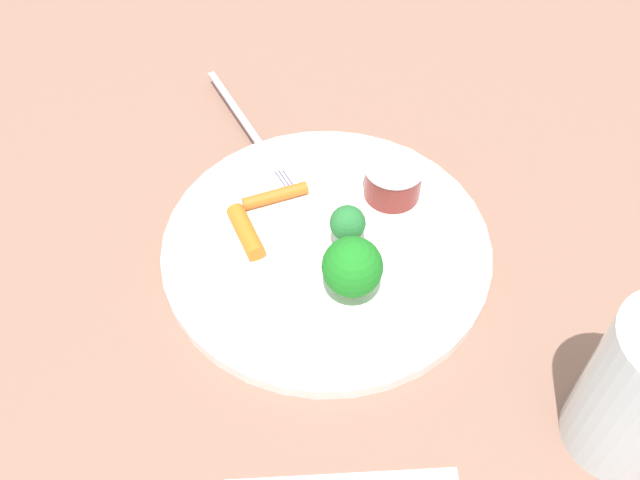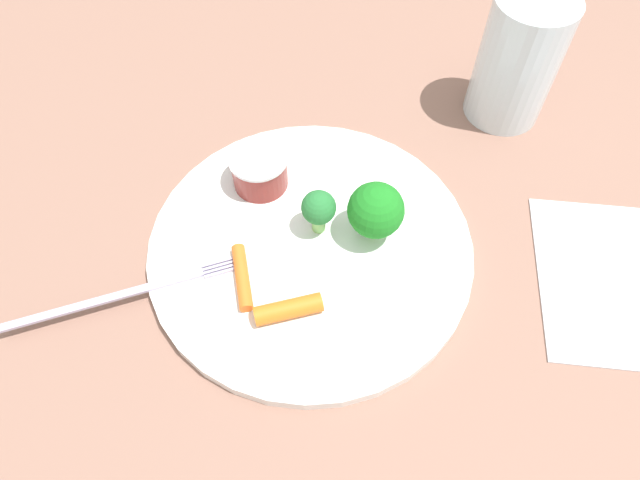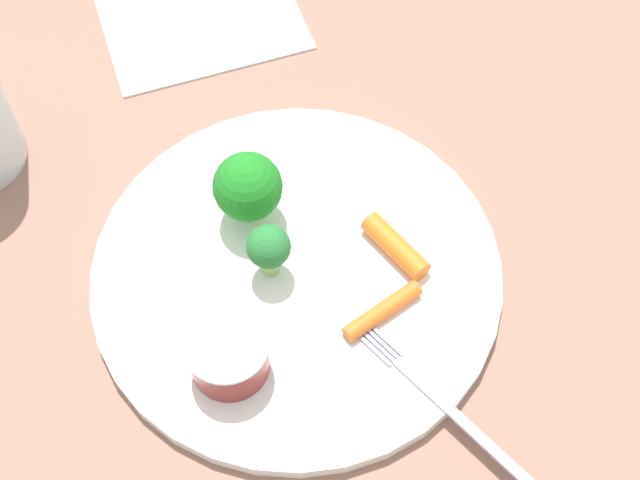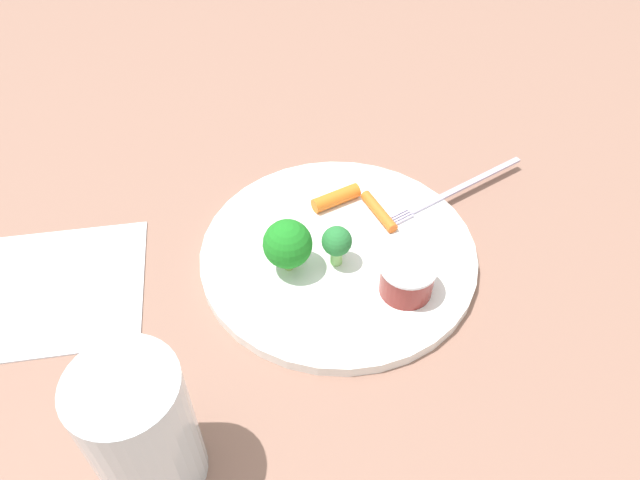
{
  "view_description": "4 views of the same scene",
  "coord_description": "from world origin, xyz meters",
  "px_view_note": "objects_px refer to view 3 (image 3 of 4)",
  "views": [
    {
      "loc": [
        0.09,
        -0.37,
        0.48
      ],
      "look_at": [
        -0.0,
        -0.01,
        0.03
      ],
      "focal_mm": 40.14,
      "sensor_mm": 36.0,
      "label": 1
    },
    {
      "loc": [
        -0.23,
        -0.11,
        0.41
      ],
      "look_at": [
        -0.0,
        -0.01,
        0.03
      ],
      "focal_mm": 31.51,
      "sensor_mm": 36.0,
      "label": 2
    },
    {
      "loc": [
        -0.01,
        0.29,
        0.53
      ],
      "look_at": [
        -0.02,
        -0.01,
        0.03
      ],
      "focal_mm": 49.88,
      "sensor_mm": 36.0,
      "label": 3
    },
    {
      "loc": [
        0.41,
        0.04,
        0.46
      ],
      "look_at": [
        0.01,
        -0.02,
        0.03
      ],
      "focal_mm": 33.97,
      "sensor_mm": 36.0,
      "label": 4
    }
  ],
  "objects_px": {
    "sauce_cup": "(228,354)",
    "carrot_stick_1": "(395,246)",
    "plate": "(297,273)",
    "broccoli_floret_1": "(248,187)",
    "napkin": "(196,5)",
    "fork": "(472,430)",
    "broccoli_floret_0": "(269,244)",
    "carrot_stick_0": "(382,311)"
  },
  "relations": [
    {
      "from": "sauce_cup",
      "to": "carrot_stick_1",
      "type": "height_order",
      "value": "sauce_cup"
    },
    {
      "from": "plate",
      "to": "broccoli_floret_1",
      "type": "relative_size",
      "value": 4.82
    },
    {
      "from": "napkin",
      "to": "fork",
      "type": "bearing_deg",
      "value": 116.22
    },
    {
      "from": "carrot_stick_1",
      "to": "napkin",
      "type": "bearing_deg",
      "value": -59.34
    },
    {
      "from": "broccoli_floret_1",
      "to": "broccoli_floret_0",
      "type": "bearing_deg",
      "value": 108.23
    },
    {
      "from": "carrot_stick_0",
      "to": "napkin",
      "type": "distance_m",
      "value": 0.32
    },
    {
      "from": "broccoli_floret_1",
      "to": "fork",
      "type": "relative_size",
      "value": 0.39
    },
    {
      "from": "broccoli_floret_0",
      "to": "broccoli_floret_1",
      "type": "bearing_deg",
      "value": -71.77
    },
    {
      "from": "plate",
      "to": "sauce_cup",
      "type": "xyz_separation_m",
      "value": [
        0.04,
        0.07,
        0.02
      ]
    },
    {
      "from": "carrot_stick_0",
      "to": "carrot_stick_1",
      "type": "relative_size",
      "value": 1.09
    },
    {
      "from": "plate",
      "to": "carrot_stick_1",
      "type": "xyz_separation_m",
      "value": [
        -0.07,
        -0.01,
        0.01
      ]
    },
    {
      "from": "sauce_cup",
      "to": "carrot_stick_1",
      "type": "bearing_deg",
      "value": -143.72
    },
    {
      "from": "carrot_stick_0",
      "to": "napkin",
      "type": "height_order",
      "value": "carrot_stick_0"
    },
    {
      "from": "broccoli_floret_0",
      "to": "carrot_stick_0",
      "type": "distance_m",
      "value": 0.08
    },
    {
      "from": "sauce_cup",
      "to": "fork",
      "type": "distance_m",
      "value": 0.15
    },
    {
      "from": "broccoli_floret_1",
      "to": "fork",
      "type": "bearing_deg",
      "value": 130.26
    },
    {
      "from": "carrot_stick_0",
      "to": "fork",
      "type": "relative_size",
      "value": 0.4
    },
    {
      "from": "broccoli_floret_0",
      "to": "sauce_cup",
      "type": "bearing_deg",
      "value": 70.69
    },
    {
      "from": "broccoli_floret_0",
      "to": "fork",
      "type": "xyz_separation_m",
      "value": [
        -0.12,
        0.12,
        -0.03
      ]
    },
    {
      "from": "carrot_stick_0",
      "to": "carrot_stick_1",
      "type": "height_order",
      "value": "carrot_stick_1"
    },
    {
      "from": "carrot_stick_0",
      "to": "napkin",
      "type": "xyz_separation_m",
      "value": [
        0.13,
        -0.29,
        -0.02
      ]
    },
    {
      "from": "fork",
      "to": "napkin",
      "type": "relative_size",
      "value": 0.93
    },
    {
      "from": "plate",
      "to": "carrot_stick_0",
      "type": "height_order",
      "value": "carrot_stick_0"
    },
    {
      "from": "broccoli_floret_0",
      "to": "carrot_stick_0",
      "type": "height_order",
      "value": "broccoli_floret_0"
    },
    {
      "from": "sauce_cup",
      "to": "broccoli_floret_0",
      "type": "xyz_separation_m",
      "value": [
        -0.02,
        -0.07,
        0.01
      ]
    },
    {
      "from": "plate",
      "to": "napkin",
      "type": "height_order",
      "value": "plate"
    },
    {
      "from": "plate",
      "to": "broccoli_floret_0",
      "type": "relative_size",
      "value": 6.17
    },
    {
      "from": "napkin",
      "to": "plate",
      "type": "bearing_deg",
      "value": 107.14
    },
    {
      "from": "fork",
      "to": "sauce_cup",
      "type": "bearing_deg",
      "value": -17.64
    },
    {
      "from": "sauce_cup",
      "to": "plate",
      "type": "bearing_deg",
      "value": -121.65
    },
    {
      "from": "broccoli_floret_0",
      "to": "napkin",
      "type": "bearing_deg",
      "value": -76.28
    },
    {
      "from": "broccoli_floret_1",
      "to": "napkin",
      "type": "height_order",
      "value": "broccoli_floret_1"
    },
    {
      "from": "carrot_stick_1",
      "to": "napkin",
      "type": "xyz_separation_m",
      "value": [
        0.15,
        -0.25,
        -0.02
      ]
    },
    {
      "from": "broccoli_floret_0",
      "to": "broccoli_floret_1",
      "type": "height_order",
      "value": "broccoli_floret_1"
    },
    {
      "from": "sauce_cup",
      "to": "broccoli_floret_1",
      "type": "height_order",
      "value": "broccoli_floret_1"
    },
    {
      "from": "carrot_stick_0",
      "to": "broccoli_floret_0",
      "type": "bearing_deg",
      "value": -28.0
    },
    {
      "from": "sauce_cup",
      "to": "broccoli_floret_1",
      "type": "xyz_separation_m",
      "value": [
        -0.01,
        -0.11,
        0.02
      ]
    },
    {
      "from": "plate",
      "to": "fork",
      "type": "height_order",
      "value": "fork"
    },
    {
      "from": "plate",
      "to": "sauce_cup",
      "type": "height_order",
      "value": "sauce_cup"
    },
    {
      "from": "fork",
      "to": "napkin",
      "type": "distance_m",
      "value": 0.42
    },
    {
      "from": "plate",
      "to": "broccoli_floret_0",
      "type": "height_order",
      "value": "broccoli_floret_0"
    },
    {
      "from": "napkin",
      "to": "carrot_stick_0",
      "type": "bearing_deg",
      "value": 114.62
    }
  ]
}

